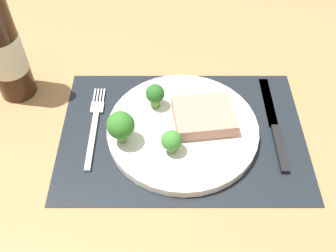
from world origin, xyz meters
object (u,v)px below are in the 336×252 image
plate (184,129)px  fork (96,125)px  wine_bottle (3,46)px  knife (277,129)px  steak (205,116)px

plate → fork: plate is taller
fork → wine_bottle: (-16.07, 9.36, 10.40)cm
knife → fork: bearing=177.9°
plate → wine_bottle: 35.25cm
plate → fork: 16.09cm
knife → wine_bottle: size_ratio=0.76×
fork → wine_bottle: size_ratio=0.64×
plate → fork: bearing=174.9°
fork → knife: knife is taller
plate → steak: size_ratio=2.58×
fork → steak: bearing=0.4°
steak → wine_bottle: wine_bottle is taller
fork → knife: 32.82cm
plate → wine_bottle: wine_bottle is taller
steak → knife: steak is taller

